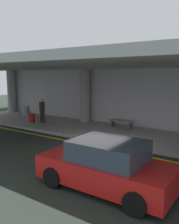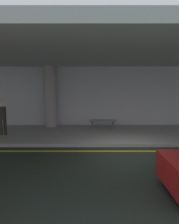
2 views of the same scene
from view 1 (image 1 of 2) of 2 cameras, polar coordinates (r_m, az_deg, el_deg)
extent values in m
plane|color=black|center=(11.19, 1.38, -8.95)|extent=(60.00, 60.00, 0.00)
cube|color=gray|center=(13.78, 8.49, -5.33)|extent=(26.00, 4.20, 0.15)
cube|color=yellow|center=(11.56, 2.62, -8.36)|extent=(26.00, 0.14, 0.01)
cylinder|color=gray|center=(22.52, -17.95, 4.68)|extent=(0.72, 0.72, 3.65)
cylinder|color=gray|center=(16.91, -1.12, 3.90)|extent=(0.72, 0.72, 3.65)
cube|color=#959B9B|center=(12.93, 7.88, 11.09)|extent=(28.00, 13.20, 0.30)
cube|color=#B7B2B7|center=(15.50, 12.32, 2.98)|extent=(26.00, 0.30, 3.80)
cube|color=#B31815|center=(7.47, 3.78, -13.71)|extent=(4.10, 1.80, 0.70)
cube|color=#2D3847|center=(7.20, 4.52, -9.09)|extent=(2.10, 1.60, 0.60)
cylinder|color=black|center=(7.77, 16.03, -14.98)|extent=(0.64, 0.22, 0.64)
cylinder|color=black|center=(6.33, 10.76, -20.52)|extent=(0.64, 0.22, 0.64)
cylinder|color=black|center=(8.91, -0.99, -11.50)|extent=(0.64, 0.22, 0.64)
cylinder|color=black|center=(7.69, -8.64, -14.99)|extent=(0.64, 0.22, 0.64)
cylinder|color=#283319|center=(16.90, -11.36, -1.12)|extent=(0.16, 0.16, 0.82)
cylinder|color=#301D1B|center=(16.74, -10.83, -1.19)|extent=(0.16, 0.16, 0.82)
cylinder|color=#2B2620|center=(16.71, -11.17, 1.28)|extent=(0.38, 0.38, 0.62)
sphere|color=beige|center=(16.67, -11.21, 2.75)|extent=(0.24, 0.24, 0.24)
cube|color=#9E160E|center=(17.18, -13.45, -1.36)|extent=(0.36, 0.22, 0.62)
cylinder|color=slate|center=(17.11, -13.50, 0.12)|extent=(0.02, 0.02, 0.28)
cube|color=slate|center=(15.07, 7.60, -2.06)|extent=(1.60, 0.50, 0.06)
cube|color=#4C4C51|center=(15.40, 5.52, -2.70)|extent=(0.10, 0.40, 0.42)
cube|color=#4C4C51|center=(14.85, 9.71, -3.21)|extent=(0.10, 0.40, 0.42)
cylinder|color=gray|center=(19.65, -14.76, 0.18)|extent=(0.56, 0.56, 0.85)
camera|label=2|loc=(7.57, -46.66, 1.11)|focal=33.40mm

